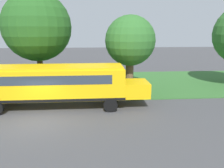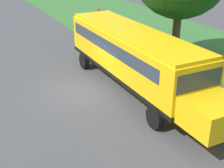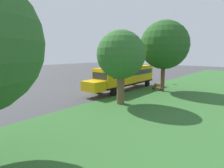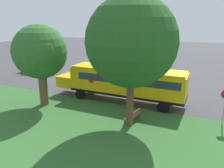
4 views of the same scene
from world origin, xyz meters
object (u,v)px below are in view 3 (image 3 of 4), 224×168
at_px(oak_tree_roadside_mid, 123,55).
at_px(oak_tree_beside_bus, 164,46).
at_px(school_bus, 125,76).
at_px(stop_sign, 163,73).
at_px(park_bench, 158,87).

bearing_deg(oak_tree_roadside_mid, oak_tree_beside_bus, -92.75).
xyz_separation_m(school_bus, oak_tree_beside_bus, (-4.34, -2.18, 3.95)).
distance_m(school_bus, stop_sign, 8.47).
xyz_separation_m(oak_tree_beside_bus, oak_tree_roadside_mid, (0.39, 8.07, -1.15)).
bearing_deg(oak_tree_beside_bus, oak_tree_roadside_mid, 87.25).
bearing_deg(oak_tree_roadside_mid, stop_sign, -81.36).
bearing_deg(school_bus, oak_tree_beside_bus, -153.35).
xyz_separation_m(oak_tree_roadside_mid, park_bench, (0.12, -8.15, -4.25)).
bearing_deg(stop_sign, oak_tree_roadside_mid, 98.64).
distance_m(stop_sign, park_bench, 6.47).
distance_m(school_bus, oak_tree_roadside_mid, 7.63).
bearing_deg(park_bench, school_bus, 30.48).
bearing_deg(stop_sign, oak_tree_beside_bus, 112.62).
distance_m(oak_tree_beside_bus, oak_tree_roadside_mid, 8.16).
xyz_separation_m(oak_tree_roadside_mid, stop_sign, (2.15, -14.16, -2.99)).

